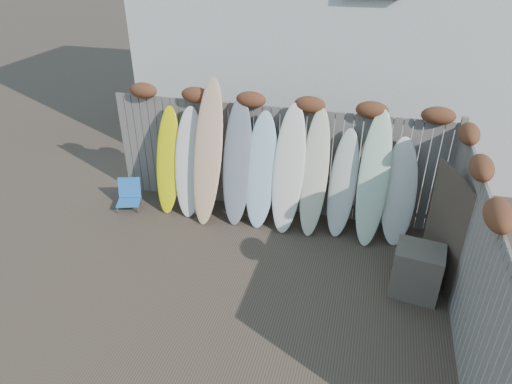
% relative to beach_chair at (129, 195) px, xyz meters
% --- Properties ---
extents(ground, '(80.00, 80.00, 0.00)m').
position_rel_beach_chair_xyz_m(ground, '(2.62, -1.74, -0.26)').
color(ground, '#493A2D').
extents(back_fence, '(6.05, 0.28, 2.24)m').
position_rel_beach_chair_xyz_m(back_fence, '(2.68, 0.65, 0.93)').
color(back_fence, slate).
rests_on(back_fence, ground).
extents(right_fence, '(0.28, 4.40, 2.24)m').
position_rel_beach_chair_xyz_m(right_fence, '(5.62, -1.49, 0.89)').
color(right_fence, slate).
rests_on(right_fence, ground).
extents(house, '(8.50, 5.50, 6.33)m').
position_rel_beach_chair_xyz_m(house, '(3.12, 4.76, 2.94)').
color(house, silver).
rests_on(house, ground).
extents(beach_chair, '(0.53, 0.55, 0.55)m').
position_rel_beach_chair_xyz_m(beach_chair, '(0.00, 0.00, 0.00)').
color(beach_chair, '#2570BB').
rests_on(beach_chair, ground).
extents(wooden_crate, '(0.72, 0.63, 0.76)m').
position_rel_beach_chair_xyz_m(wooden_crate, '(5.13, -1.09, 0.12)').
color(wooden_crate, '#4E433A').
rests_on(wooden_crate, ground).
extents(lattice_panel, '(0.42, 1.12, 1.75)m').
position_rel_beach_chair_xyz_m(lattice_panel, '(5.47, -0.72, 0.62)').
color(lattice_panel, brown).
rests_on(lattice_panel, ground).
extents(surfboard_0, '(0.48, 0.70, 1.91)m').
position_rel_beach_chair_xyz_m(surfboard_0, '(0.76, 0.23, 0.70)').
color(surfboard_0, '#E4DC07').
rests_on(surfboard_0, ground).
extents(surfboard_1, '(0.59, 0.73, 1.93)m').
position_rel_beach_chair_xyz_m(surfboard_1, '(1.18, 0.22, 0.71)').
color(surfboard_1, silver).
rests_on(surfboard_1, ground).
extents(surfboard_2, '(0.56, 0.89, 2.47)m').
position_rel_beach_chair_xyz_m(surfboard_2, '(1.57, 0.15, 0.98)').
color(surfboard_2, '#FDA885').
rests_on(surfboard_2, ground).
extents(surfboard_3, '(0.55, 0.79, 2.16)m').
position_rel_beach_chair_xyz_m(surfboard_3, '(2.08, 0.23, 0.82)').
color(surfboard_3, slate).
rests_on(surfboard_3, ground).
extents(surfboard_4, '(0.54, 0.70, 1.98)m').
position_rel_beach_chair_xyz_m(surfboard_4, '(2.51, 0.22, 0.73)').
color(surfboard_4, silver).
rests_on(surfboard_4, ground).
extents(surfboard_5, '(0.57, 0.78, 2.15)m').
position_rel_beach_chair_xyz_m(surfboard_5, '(2.99, 0.21, 0.82)').
color(surfboard_5, white).
rests_on(surfboard_5, ground).
extents(surfboard_6, '(0.46, 0.75, 2.10)m').
position_rel_beach_chair_xyz_m(surfboard_6, '(3.43, 0.23, 0.79)').
color(surfboard_6, beige).
rests_on(surfboard_6, ground).
extents(surfboard_7, '(0.52, 0.69, 1.79)m').
position_rel_beach_chair_xyz_m(surfboard_7, '(3.90, 0.28, 0.64)').
color(surfboard_7, silver).
rests_on(surfboard_7, ground).
extents(surfboard_8, '(0.51, 0.78, 2.17)m').
position_rel_beach_chair_xyz_m(surfboard_8, '(4.39, 0.20, 0.83)').
color(surfboard_8, silver).
rests_on(surfboard_8, ground).
extents(surfboard_9, '(0.61, 0.68, 1.75)m').
position_rel_beach_chair_xyz_m(surfboard_9, '(4.82, 0.27, 0.62)').
color(surfboard_9, white).
rests_on(surfboard_9, ground).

